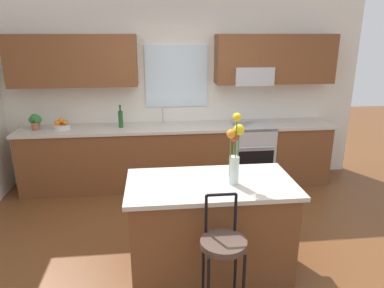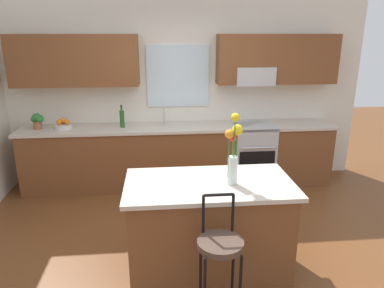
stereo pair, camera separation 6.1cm
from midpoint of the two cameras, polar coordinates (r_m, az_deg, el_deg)
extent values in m
plane|color=brown|center=(4.01, -0.63, -16.23)|extent=(14.00, 14.00, 0.00)
cube|color=silver|center=(5.46, -2.84, 8.25)|extent=(5.60, 0.12, 2.70)
cube|color=brown|center=(5.28, -18.84, 12.52)|extent=(1.74, 0.34, 0.70)
cube|color=brown|center=(5.45, 12.83, 13.13)|extent=(1.74, 0.34, 0.70)
cube|color=silver|center=(5.35, -2.83, 10.77)|extent=(0.92, 0.03, 0.90)
cube|color=#B7BABC|center=(5.34, 9.27, 10.77)|extent=(0.56, 0.36, 0.26)
cube|color=brown|center=(5.34, -2.45, -2.06)|extent=(4.50, 0.60, 0.88)
cube|color=beige|center=(5.20, -2.52, 2.72)|extent=(4.56, 0.64, 0.04)
cube|color=#B7BABC|center=(5.20, -4.91, 2.11)|extent=(0.54, 0.38, 0.11)
cylinder|color=#B7BABC|center=(5.32, -5.01, 4.43)|extent=(0.02, 0.02, 0.22)
cylinder|color=#B7BABC|center=(5.23, -5.02, 5.46)|extent=(0.02, 0.12, 0.02)
cube|color=#B7BABC|center=(5.49, 9.01, -1.50)|extent=(0.60, 0.60, 0.92)
cube|color=black|center=(5.24, 9.80, -3.16)|extent=(0.52, 0.02, 0.40)
cylinder|color=#B7BABC|center=(5.12, 10.06, -0.57)|extent=(0.50, 0.02, 0.02)
cube|color=brown|center=(3.49, 2.40, -13.35)|extent=(1.46, 0.74, 0.88)
cube|color=beige|center=(3.27, 2.50, -6.42)|extent=(1.54, 0.82, 0.04)
cylinder|color=black|center=(3.12, 1.21, -19.89)|extent=(0.02, 0.02, 0.66)
cylinder|color=black|center=(3.16, 6.35, -19.45)|extent=(0.02, 0.02, 0.66)
cylinder|color=#4C382D|center=(2.83, 4.44, -15.59)|extent=(0.36, 0.36, 0.05)
cylinder|color=black|center=(2.83, 1.64, -11.14)|extent=(0.02, 0.02, 0.32)
cylinder|color=black|center=(2.87, 6.36, -10.84)|extent=(0.02, 0.02, 0.32)
cylinder|color=black|center=(2.78, 4.09, -8.09)|extent=(0.23, 0.02, 0.02)
cylinder|color=silver|center=(3.20, 6.19, -4.20)|extent=(0.09, 0.09, 0.26)
cylinder|color=#3D722D|center=(3.15, 6.84, -1.43)|extent=(0.01, 0.01, 0.42)
sphere|color=yellow|center=(3.09, 6.98, 2.29)|extent=(0.10, 0.10, 0.10)
cylinder|color=#3D722D|center=(3.19, 6.18, -1.84)|extent=(0.01, 0.01, 0.36)
sphere|color=red|center=(3.13, 6.28, 1.23)|extent=(0.09, 0.09, 0.09)
cylinder|color=#3D722D|center=(3.13, 5.60, -1.84)|extent=(0.01, 0.01, 0.39)
sphere|color=orange|center=(3.07, 5.71, 1.64)|extent=(0.08, 0.08, 0.08)
cylinder|color=#3D722D|center=(3.09, 6.48, -0.61)|extent=(0.01, 0.01, 0.55)
sphere|color=yellow|center=(3.02, 6.66, 4.30)|extent=(0.07, 0.07, 0.07)
cylinder|color=silver|center=(5.34, -20.41, 2.57)|extent=(0.24, 0.24, 0.06)
sphere|color=orange|center=(5.32, -19.92, 3.28)|extent=(0.07, 0.07, 0.07)
sphere|color=orange|center=(5.38, -20.35, 3.39)|extent=(0.08, 0.08, 0.08)
sphere|color=orange|center=(5.34, -21.05, 3.22)|extent=(0.08, 0.08, 0.08)
sphere|color=orange|center=(5.32, -20.52, 3.56)|extent=(0.07, 0.07, 0.07)
cylinder|color=#1E5923|center=(5.18, -11.68, 3.90)|extent=(0.06, 0.06, 0.24)
cylinder|color=#1E5923|center=(5.15, -11.78, 5.58)|extent=(0.03, 0.03, 0.07)
cylinder|color=black|center=(5.14, -11.81, 6.01)|extent=(0.03, 0.03, 0.02)
cylinder|color=#9E5B3D|center=(5.44, -24.05, 2.66)|extent=(0.11, 0.11, 0.11)
sphere|color=#2D7A33|center=(5.41, -24.20, 3.83)|extent=(0.12, 0.12, 0.12)
sphere|color=#2D7A33|center=(5.44, -24.53, 3.53)|extent=(0.09, 0.09, 0.09)
sphere|color=#2D7A33|center=(5.39, -23.80, 3.63)|extent=(0.11, 0.11, 0.11)
camera|label=1|loc=(0.03, -90.43, -0.13)|focal=33.31mm
camera|label=2|loc=(0.03, 89.57, 0.13)|focal=33.31mm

